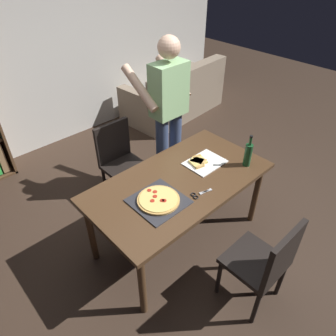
# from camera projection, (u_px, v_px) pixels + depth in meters

# --- Properties ---
(ground_plane) EXTENTS (12.00, 12.00, 0.00)m
(ground_plane) POSITION_uv_depth(u_px,v_px,m) (178.00, 237.00, 3.18)
(ground_plane) COLOR #38281E
(back_wall) EXTENTS (6.40, 0.10, 2.80)m
(back_wall) POSITION_uv_depth(u_px,v_px,m) (33.00, 43.00, 3.85)
(back_wall) COLOR silver
(back_wall) RESTS_ON ground_plane
(dining_table) EXTENTS (1.65, 0.88, 0.75)m
(dining_table) POSITION_uv_depth(u_px,v_px,m) (179.00, 187.00, 2.77)
(dining_table) COLOR #4C331E
(dining_table) RESTS_ON ground_plane
(chair_near_camera) EXTENTS (0.42, 0.42, 0.90)m
(chair_near_camera) POSITION_uv_depth(u_px,v_px,m) (266.00, 262.00, 2.33)
(chair_near_camera) COLOR black
(chair_near_camera) RESTS_ON ground_plane
(chair_far_side) EXTENTS (0.42, 0.42, 0.90)m
(chair_far_side) POSITION_uv_depth(u_px,v_px,m) (120.00, 158.00, 3.41)
(chair_far_side) COLOR black
(chair_far_side) RESTS_ON ground_plane
(couch) EXTENTS (1.76, 0.99, 0.85)m
(couch) POSITION_uv_depth(u_px,v_px,m) (176.00, 97.00, 5.19)
(couch) COLOR gray
(couch) RESTS_ON ground_plane
(person_serving_pizza) EXTENTS (0.55, 0.54, 1.75)m
(person_serving_pizza) POSITION_uv_depth(u_px,v_px,m) (168.00, 110.00, 3.27)
(person_serving_pizza) COLOR #38476B
(person_serving_pizza) RESTS_ON ground_plane
(pepperoni_pizza_on_tray) EXTENTS (0.40, 0.40, 0.04)m
(pepperoni_pizza_on_tray) POSITION_uv_depth(u_px,v_px,m) (158.00, 200.00, 2.50)
(pepperoni_pizza_on_tray) COLOR #2D2D33
(pepperoni_pizza_on_tray) RESTS_ON dining_table
(pizza_slices_on_towel) EXTENTS (0.36, 0.28, 0.03)m
(pizza_slices_on_towel) POSITION_uv_depth(u_px,v_px,m) (202.00, 162.00, 2.92)
(pizza_slices_on_towel) COLOR white
(pizza_slices_on_towel) RESTS_ON dining_table
(wine_bottle) EXTENTS (0.07, 0.07, 0.32)m
(wine_bottle) POSITION_uv_depth(u_px,v_px,m) (248.00, 154.00, 2.83)
(wine_bottle) COLOR #194723
(wine_bottle) RESTS_ON dining_table
(kitchen_scissors) EXTENTS (0.20, 0.10, 0.01)m
(kitchen_scissors) POSITION_uv_depth(u_px,v_px,m) (199.00, 194.00, 2.57)
(kitchen_scissors) COLOR silver
(kitchen_scissors) RESTS_ON dining_table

